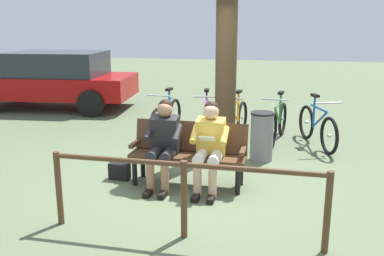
% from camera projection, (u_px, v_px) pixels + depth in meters
% --- Properties ---
extents(ground_plane, '(40.00, 40.00, 0.00)m').
position_uv_depth(ground_plane, '(192.00, 185.00, 5.99)').
color(ground_plane, '#566647').
extents(bench, '(1.61, 0.53, 0.87)m').
position_uv_depth(bench, '(189.00, 149.00, 5.93)').
color(bench, '#51331E').
rests_on(bench, ground).
extents(person_reading, '(0.50, 0.77, 1.20)m').
position_uv_depth(person_reading, '(210.00, 142.00, 5.66)').
color(person_reading, gold).
rests_on(person_reading, ground).
extents(person_companion, '(0.50, 0.77, 1.20)m').
position_uv_depth(person_companion, '(164.00, 139.00, 5.81)').
color(person_companion, '#262628').
rests_on(person_companion, ground).
extents(handbag, '(0.31, 0.17, 0.24)m').
position_uv_depth(handbag, '(120.00, 171.00, 6.17)').
color(handbag, black).
rests_on(handbag, ground).
extents(tree_trunk, '(0.35, 0.35, 4.13)m').
position_uv_depth(tree_trunk, '(227.00, 32.00, 6.91)').
color(tree_trunk, '#4C3823').
rests_on(tree_trunk, ground).
extents(litter_bin, '(0.38, 0.38, 0.81)m').
position_uv_depth(litter_bin, '(262.00, 136.00, 6.95)').
color(litter_bin, slate).
rests_on(litter_bin, ground).
extents(bicycle_black, '(0.65, 1.61, 0.94)m').
position_uv_depth(bicycle_black, '(317.00, 127.00, 7.75)').
color(bicycle_black, black).
rests_on(bicycle_black, ground).
extents(bicycle_green, '(0.49, 1.66, 0.94)m').
position_uv_depth(bicycle_green, '(278.00, 123.00, 8.05)').
color(bicycle_green, black).
rests_on(bicycle_green, ground).
extents(bicycle_blue, '(0.49, 1.66, 0.94)m').
position_uv_depth(bicycle_blue, '(235.00, 121.00, 8.18)').
color(bicycle_blue, black).
rests_on(bicycle_blue, ground).
extents(bicycle_red, '(0.48, 1.67, 0.94)m').
position_uv_depth(bicycle_red, '(206.00, 120.00, 8.34)').
color(bicycle_red, black).
rests_on(bicycle_red, ground).
extents(bicycle_silver, '(0.48, 1.68, 0.94)m').
position_uv_depth(bicycle_silver, '(166.00, 118.00, 8.46)').
color(bicycle_silver, black).
rests_on(bicycle_silver, ground).
extents(railing_fence, '(2.94, 0.13, 0.85)m').
position_uv_depth(railing_fence, '(184.00, 185.00, 4.40)').
color(railing_fence, '#51331E').
rests_on(railing_fence, ground).
extents(parked_car, '(4.33, 2.28, 1.47)m').
position_uv_depth(parked_car, '(54.00, 79.00, 11.09)').
color(parked_car, '#A50C0C').
rests_on(parked_car, ground).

